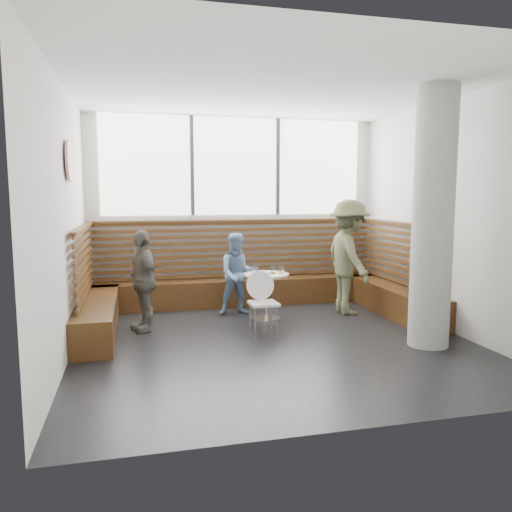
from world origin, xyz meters
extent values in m
cube|color=silver|center=(0.00, 0.00, 1.60)|extent=(5.00, 5.00, 3.20)
cube|color=black|center=(0.00, 0.00, 0.00)|extent=(5.00, 5.00, 0.01)
cube|color=white|center=(0.00, 0.00, 3.20)|extent=(5.00, 5.00, 0.01)
cube|color=white|center=(0.00, 2.48, 2.38)|extent=(4.50, 0.02, 1.65)
cube|color=#3F3F42|center=(-0.75, 2.46, 2.38)|extent=(0.06, 0.04, 1.65)
cube|color=#3F3F42|center=(0.75, 2.46, 2.38)|extent=(0.06, 0.04, 1.65)
cube|color=#3D240F|center=(0.00, 2.25, 0.23)|extent=(5.00, 0.50, 0.45)
cube|color=#3D240F|center=(-2.25, 1.25, 0.23)|extent=(0.50, 2.50, 0.45)
cube|color=#3D240F|center=(2.25, 1.25, 0.23)|extent=(0.50, 2.50, 0.45)
cube|color=#422610|center=(0.00, 2.42, 0.95)|extent=(4.88, 0.08, 0.98)
cube|color=#422610|center=(-2.42, 1.25, 0.95)|extent=(0.08, 2.38, 0.98)
cube|color=#422610|center=(2.42, 1.25, 0.95)|extent=(0.08, 2.38, 0.98)
cylinder|color=gray|center=(1.85, -0.60, 1.60)|extent=(0.50, 0.50, 3.20)
cylinder|color=white|center=(-2.46, 0.40, 2.30)|extent=(0.03, 0.50, 0.50)
cylinder|color=silver|center=(0.20, 1.16, 0.01)|extent=(0.43, 0.43, 0.02)
cylinder|color=silver|center=(0.20, 1.16, 0.35)|extent=(0.06, 0.06, 0.68)
cylinder|color=#B7B7BA|center=(0.20, 1.16, 0.69)|extent=(0.69, 0.69, 0.03)
cube|color=white|center=(-0.03, 0.46, 0.41)|extent=(0.38, 0.36, 0.04)
cylinder|color=white|center=(-0.03, 0.62, 0.63)|extent=(0.40, 0.09, 0.40)
cylinder|color=silver|center=(-0.18, 0.32, 0.19)|extent=(0.02, 0.02, 0.39)
cylinder|color=silver|center=(0.13, 0.32, 0.19)|extent=(0.02, 0.02, 0.39)
cylinder|color=silver|center=(-0.18, 0.59, 0.19)|extent=(0.02, 0.02, 0.39)
cylinder|color=silver|center=(0.13, 0.59, 0.19)|extent=(0.02, 0.02, 0.39)
imported|color=#565B3D|center=(1.57, 1.23, 0.91)|extent=(0.68, 1.18, 1.82)
imported|color=#688AB4|center=(-0.15, 1.57, 0.65)|extent=(0.64, 0.51, 1.30)
imported|color=#616058|center=(-1.63, 0.98, 0.71)|extent=(0.58, 0.89, 1.41)
cylinder|color=white|center=(0.05, 1.23, 0.71)|extent=(0.19, 0.19, 0.01)
cylinder|color=white|center=(0.27, 1.27, 0.71)|extent=(0.20, 0.20, 0.01)
cylinder|color=white|center=(0.01, 1.07, 0.76)|extent=(0.08, 0.08, 0.12)
cylinder|color=white|center=(0.30, 1.15, 0.76)|extent=(0.07, 0.07, 0.11)
cylinder|color=white|center=(0.44, 1.16, 0.76)|extent=(0.07, 0.07, 0.11)
cube|color=#A5C64C|center=(0.28, 0.96, 0.71)|extent=(0.25, 0.21, 0.00)
camera|label=1|loc=(-1.72, -6.04, 1.90)|focal=35.00mm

